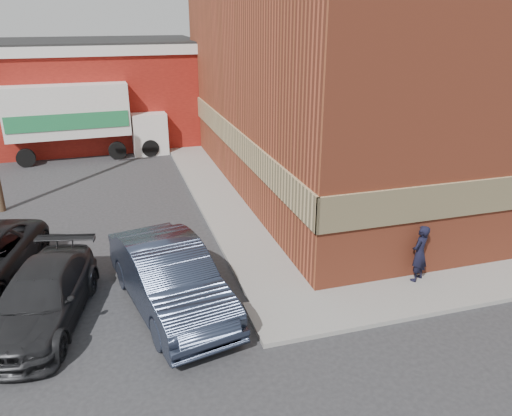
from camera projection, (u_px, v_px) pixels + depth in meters
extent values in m
plane|color=#28282B|center=(261.00, 304.00, 12.94)|extent=(90.00, 90.00, 0.00)
cube|color=#A24329|center=(387.00, 75.00, 21.57)|extent=(14.00, 18.00, 9.00)
cube|color=tan|center=(230.00, 136.00, 20.50)|extent=(0.08, 18.16, 1.00)
cube|color=gray|center=(211.00, 189.00, 21.09)|extent=(1.80, 18.00, 0.12)
cube|color=maroon|center=(55.00, 98.00, 28.22)|extent=(16.00, 8.00, 5.00)
cube|color=silver|center=(48.00, 47.00, 27.21)|extent=(16.30, 8.30, 0.50)
cube|color=black|center=(47.00, 41.00, 27.10)|extent=(16.00, 8.00, 0.10)
imported|color=black|center=(420.00, 253.00, 13.57)|extent=(0.71, 0.63, 1.63)
imported|color=#283043|center=(170.00, 278.00, 12.47)|extent=(2.87, 5.48, 1.72)
imported|color=black|center=(42.00, 298.00, 11.94)|extent=(2.91, 4.96, 1.35)
cube|color=white|center=(67.00, 109.00, 24.88)|extent=(5.95, 2.56, 2.55)
cube|color=#207A46|center=(68.00, 122.00, 23.99)|extent=(5.67, 0.22, 0.78)
cube|color=white|center=(147.00, 132.00, 26.55)|extent=(1.84, 2.21, 2.15)
cylinder|color=black|center=(26.00, 158.00, 24.14)|extent=(0.89, 0.32, 0.88)
cylinder|color=black|center=(29.00, 148.00, 25.86)|extent=(0.89, 0.32, 0.88)
cylinder|color=black|center=(117.00, 151.00, 25.42)|extent=(0.89, 0.32, 0.88)
cylinder|color=black|center=(115.00, 142.00, 27.15)|extent=(0.89, 0.32, 0.88)
cylinder|color=black|center=(150.00, 148.00, 25.92)|extent=(0.89, 0.32, 0.88)
cylinder|color=black|center=(146.00, 139.00, 27.64)|extent=(0.89, 0.32, 0.88)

